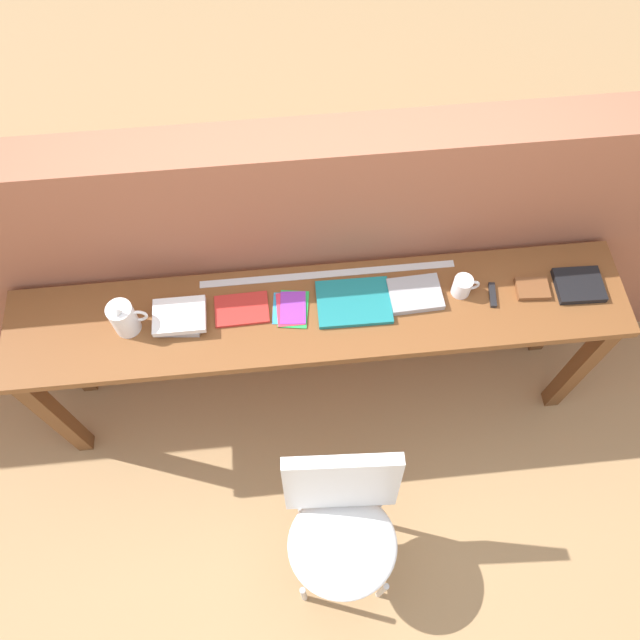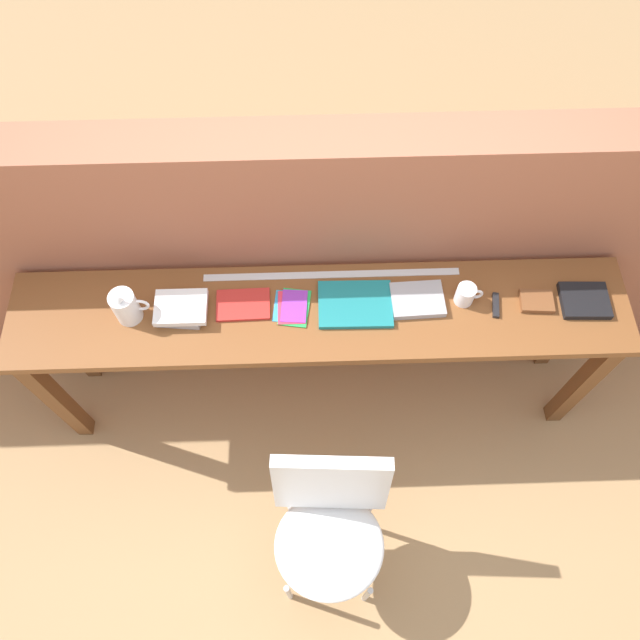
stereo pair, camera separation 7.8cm
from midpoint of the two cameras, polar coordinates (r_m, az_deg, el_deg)
ground_plane at (r=3.19m, az=0.86°, el=-11.63°), size 40.00×40.00×0.00m
brick_wall_back at (r=2.78m, az=0.55°, el=5.61°), size 6.00×0.20×1.49m
sideboard at (r=2.61m, az=0.82°, el=-0.70°), size 2.50×0.44×0.88m
chair_white_moulded at (r=2.57m, az=1.81°, el=-18.21°), size 0.46×0.48×0.89m
pitcher_white at (r=2.51m, az=-16.46°, el=1.16°), size 0.14×0.10×0.18m
book_stack_leftmost at (r=2.51m, az=-11.75°, el=0.98°), size 0.21×0.16×0.06m
magazine_cycling at (r=2.51m, az=-6.16°, el=1.37°), size 0.22×0.15×0.01m
pamphlet_pile_colourful at (r=2.49m, az=-1.64°, el=1.18°), size 0.16×0.19×0.01m
book_open_centre at (r=2.50m, az=4.13°, el=1.41°), size 0.30×0.22×0.02m
book_grey_hardcover at (r=2.53m, az=9.77°, el=1.81°), size 0.22×0.17×0.03m
mug at (r=2.55m, az=14.05°, el=2.26°), size 0.11×0.08×0.09m
multitool_folded at (r=2.60m, az=16.59°, el=1.28°), size 0.04×0.11×0.02m
leather_journal_brown at (r=2.66m, az=19.99°, el=1.59°), size 0.14×0.11×0.02m
book_repair_rightmost at (r=2.73m, az=23.79°, el=1.62°), size 0.20×0.17×0.03m
ruler_metal_back_edge at (r=2.57m, az=1.94°, el=4.15°), size 1.05×0.03×0.00m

